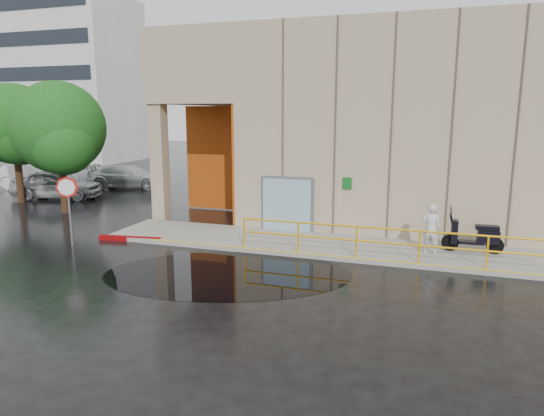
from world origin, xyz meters
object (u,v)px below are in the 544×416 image
at_px(tree_far, 15,127).
at_px(car_a, 57,184).
at_px(red_curb, 130,239).
at_px(tree_near, 60,131).
at_px(scooter, 474,227).
at_px(car_b, 36,176).
at_px(person, 431,229).
at_px(stop_sign, 68,196).
at_px(car_c, 128,176).

bearing_deg(tree_far, car_a, 60.70).
distance_m(car_a, tree_far, 3.58).
distance_m(red_curb, tree_near, 7.63).
height_order(red_curb, tree_near, tree_near).
height_order(red_curb, tree_far, tree_far).
height_order(scooter, tree_far, tree_far).
relative_size(scooter, car_b, 0.39).
height_order(person, tree_near, tree_near).
bearing_deg(car_b, stop_sign, -135.28).
xyz_separation_m(car_a, tree_near, (3.23, -3.09, 3.01)).
distance_m(scooter, stop_sign, 13.78).
bearing_deg(car_c, car_b, 100.35).
bearing_deg(car_a, person, -120.40).
distance_m(scooter, car_a, 21.34).
relative_size(person, red_curb, 0.68).
bearing_deg(car_a, car_c, -34.76).
bearing_deg(tree_near, red_curb, -30.35).
bearing_deg(red_curb, tree_near, 149.65).
distance_m(stop_sign, car_a, 10.73).
distance_m(car_b, tree_near, 9.24).
height_order(person, red_curb, person).
bearing_deg(person, red_curb, 13.00).
distance_m(red_curb, car_a, 11.07).
xyz_separation_m(person, car_b, (-23.12, 7.51, -0.14)).
bearing_deg(car_b, car_c, -71.16).
distance_m(stop_sign, tree_near, 6.53).
bearing_deg(red_curb, stop_sign, -141.69).
bearing_deg(scooter, car_a, 165.07).
relative_size(person, car_c, 0.32).
xyz_separation_m(person, stop_sign, (-12.08, -2.53, 0.85)).
relative_size(red_curb, tree_near, 0.39).
xyz_separation_m(scooter, stop_sign, (-13.42, -3.05, 0.82)).
bearing_deg(stop_sign, car_c, 111.07).
bearing_deg(car_a, car_b, 41.49).
height_order(scooter, red_curb, scooter).
distance_m(stop_sign, car_c, 13.50).
bearing_deg(scooter, stop_sign, -169.58).
bearing_deg(car_c, tree_near, -178.83).
distance_m(red_curb, car_b, 15.39).
relative_size(stop_sign, tree_near, 0.41).
distance_m(scooter, red_curb, 12.03).
xyz_separation_m(person, tree_near, (-16.26, 2.07, 2.84)).
height_order(scooter, tree_near, tree_near).
relative_size(tree_near, tree_far, 0.99).
height_order(car_b, tree_near, tree_near).
distance_m(car_a, car_b, 4.32).
bearing_deg(tree_near, stop_sign, -47.70).
distance_m(car_c, tree_near, 8.29).
height_order(scooter, car_b, car_b).
bearing_deg(car_b, red_curb, -127.94).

